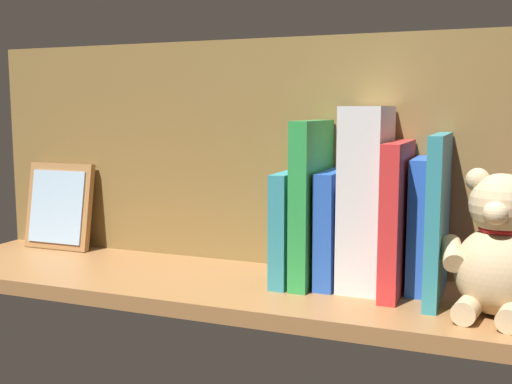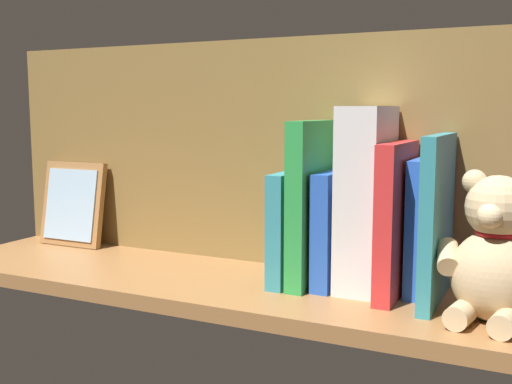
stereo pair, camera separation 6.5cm
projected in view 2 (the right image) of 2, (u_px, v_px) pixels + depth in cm
name	position (u px, v px, depth cm)	size (l,w,h in cm)	color
ground_plane	(256.00, 288.00, 90.30)	(107.04, 26.34, 2.20)	#9E6B3D
shelf_back_panel	(286.00, 154.00, 97.53)	(107.04, 1.50, 35.91)	olive
teddy_bear	(495.00, 256.00, 71.99)	(14.29, 12.57, 17.85)	#D1B284
book_4	(437.00, 219.00, 79.31)	(1.78, 16.31, 21.73)	teal
book_5	(421.00, 227.00, 83.28)	(2.38, 10.38, 18.33)	blue
book_6	(396.00, 219.00, 82.34)	(2.41, 14.94, 20.59)	red
dictionary_thick_white	(366.00, 199.00, 85.08)	(5.67, 12.29, 25.29)	silver
book_7	(333.00, 228.00, 87.62)	(2.61, 12.59, 16.27)	blue
book_8	(312.00, 203.00, 87.84)	(2.57, 14.03, 23.33)	green
book_9	(292.00, 226.00, 89.60)	(2.38, 14.01, 16.05)	teal
picture_frame_leaning	(73.00, 204.00, 113.49)	(13.31, 4.15, 15.43)	#9E6B3D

